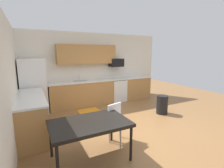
{
  "coord_description": "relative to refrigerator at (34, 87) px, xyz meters",
  "views": [
    {
      "loc": [
        -2.28,
        -3.45,
        1.95
      ],
      "look_at": [
        0.0,
        1.0,
        1.0
      ],
      "focal_mm": 26.23,
      "sensor_mm": 36.0,
      "label": 1
    }
  ],
  "objects": [
    {
      "name": "wall_back",
      "position": [
        2.18,
        0.43,
        0.46
      ],
      "size": [
        5.8,
        0.1,
        2.7
      ],
      "primitive_type": "cube",
      "color": "silver",
      "rests_on": "ground"
    },
    {
      "name": "oven_range",
      "position": [
        3.09,
        0.08,
        -0.43
      ],
      "size": [
        0.6,
        0.6,
        0.91
      ],
      "color": "white",
      "rests_on": "ground"
    },
    {
      "name": "cabinet_run_left",
      "position": [
        -0.12,
        -1.42,
        -0.44
      ],
      "size": [
        0.6,
        2.0,
        0.9
      ],
      "primitive_type": "cube",
      "color": "#AD7A42",
      "rests_on": "ground"
    },
    {
      "name": "refrigerator",
      "position": [
        0.0,
        0.0,
        0.0
      ],
      "size": [
        0.76,
        0.7,
        1.77
      ],
      "primitive_type": "cube",
      "color": "white",
      "rests_on": "ground"
    },
    {
      "name": "wall_left",
      "position": [
        -0.47,
        -2.22,
        0.46
      ],
      "size": [
        0.1,
        5.8,
        2.7
      ],
      "primitive_type": "cube",
      "color": "silver",
      "rests_on": "ground"
    },
    {
      "name": "microwave",
      "position": [
        3.09,
        0.18,
        0.68
      ],
      "size": [
        0.54,
        0.36,
        0.32
      ],
      "primitive_type": "cube",
      "color": "black"
    },
    {
      "name": "sink_basin",
      "position": [
        1.56,
        0.08,
        -0.01
      ],
      "size": [
        0.48,
        0.4,
        0.14
      ],
      "primitive_type": "cube",
      "color": "#A5A8AD",
      "rests_on": "countertop_back"
    },
    {
      "name": "countertop_back",
      "position": [
        2.18,
        0.08,
        0.03
      ],
      "size": [
        4.8,
        0.64,
        0.04
      ],
      "primitive_type": "cube",
      "color": "silver",
      "rests_on": "cabinet_run_back"
    },
    {
      "name": "floor_mat",
      "position": [
        1.61,
        -0.57,
        -0.88
      ],
      "size": [
        0.7,
        0.5,
        0.01
      ],
      "primitive_type": "cube",
      "color": "orange",
      "rests_on": "ground"
    },
    {
      "name": "chair_near_table",
      "position": [
        1.56,
        -2.72,
        -0.38
      ],
      "size": [
        0.5,
        0.5,
        0.85
      ],
      "color": "white",
      "rests_on": "ground"
    },
    {
      "name": "upper_cabinets_back",
      "position": [
        1.88,
        0.21,
        1.01
      ],
      "size": [
        2.2,
        0.34,
        0.7
      ],
      "primitive_type": "cube",
      "color": "#AD7A42"
    },
    {
      "name": "dining_table",
      "position": [
        0.8,
        -3.02,
        -0.22
      ],
      "size": [
        1.4,
        0.9,
        0.73
      ],
      "color": "black",
      "rests_on": "ground"
    },
    {
      "name": "cabinet_run_back",
      "position": [
        1.61,
        0.08,
        -0.44
      ],
      "size": [
        2.36,
        0.6,
        0.9
      ],
      "primitive_type": "cube",
      "color": "#AD7A42",
      "rests_on": "ground"
    },
    {
      "name": "trash_bin",
      "position": [
        3.68,
        -1.88,
        -0.59
      ],
      "size": [
        0.36,
        0.36,
        0.6
      ],
      "primitive_type": "cylinder",
      "color": "black",
      "rests_on": "ground"
    },
    {
      "name": "cabinet_run_back_right",
      "position": [
        3.98,
        0.08,
        -0.44
      ],
      "size": [
        1.19,
        0.6,
        0.9
      ],
      "primitive_type": "cube",
      "color": "#AD7A42",
      "rests_on": "ground"
    },
    {
      "name": "ground_plane",
      "position": [
        2.18,
        -2.22,
        -0.89
      ],
      "size": [
        12.0,
        12.0,
        0.0
      ],
      "primitive_type": "plane",
      "color": "olive"
    },
    {
      "name": "sink_faucet",
      "position": [
        1.56,
        0.26,
        0.15
      ],
      "size": [
        0.02,
        0.02,
        0.24
      ],
      "primitive_type": "cylinder",
      "color": "#B2B5BA",
      "rests_on": "countertop_back"
    },
    {
      "name": "countertop_left",
      "position": [
        -0.12,
        -1.42,
        0.03
      ],
      "size": [
        0.64,
        2.0,
        0.04
      ],
      "primitive_type": "cube",
      "color": "silver",
      "rests_on": "cabinet_run_left"
    }
  ]
}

